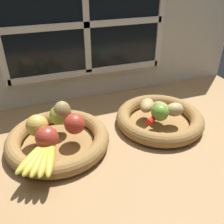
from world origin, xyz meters
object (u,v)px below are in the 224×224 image
Objects in this scene: apple_red_front at (47,138)px; banana_bunch_front at (43,155)px; apple_green_back at (59,115)px; potato_small at (175,110)px; apple_golden_left at (37,126)px; apple_red_right at (75,124)px; pear_brown at (62,113)px; fruit_bowl_right at (159,119)px; lime_near at (160,112)px; chili_pepper at (158,115)px; potato_large at (161,108)px; fruit_bowl_left at (58,140)px; potato_oblong at (147,105)px.

apple_red_front is 0.39× the size of banana_bunch_front.
apple_green_back is (5.48, 11.10, -0.07)cm from apple_red_front.
apple_golden_left is at bearing 174.17° from potato_small.
apple_green_back is at bearing 65.10° from banana_bunch_front.
pear_brown is at bearing 111.20° from apple_red_right.
fruit_bowl_right is at bearing 8.24° from apple_red_front.
lime_near is (39.69, 6.73, 1.58)cm from banana_bunch_front.
apple_green_back is 33.61cm from chili_pepper.
potato_large is (42.49, 10.93, 0.61)cm from banana_bunch_front.
fruit_bowl_left is at bearing 172.98° from lime_near.
apple_green_back is at bearing 63.73° from apple_red_front.
apple_golden_left is at bearing 178.35° from fruit_bowl_right.
apple_golden_left is 38.65cm from potato_oblong.
apple_green_back is (7.51, 4.01, -0.16)cm from apple_golden_left.
apple_green_back is 35.40cm from potato_large.
potato_large reaches higher than banana_bunch_front.
apple_red_right is (9.03, 4.26, -0.05)cm from apple_red_front.
fruit_bowl_right is 4.84× the size of apple_green_back.
apple_red_front is 0.82× the size of potato_oblong.
potato_large is at bearing 2.91° from apple_red_right.
apple_red_right is at bearing 25.25° from apple_red_front.
potato_small reaches higher than fruit_bowl_right.
fruit_bowl_right is 5.27× the size of lime_near.
apple_golden_left is at bearing 178.35° from potato_large.
fruit_bowl_left is 33.53cm from potato_oblong.
apple_golden_left reaches higher than apple_red_right.
apple_red_right is at bearing -62.52° from apple_green_back.
banana_bunch_front is at bearing 160.93° from chili_pepper.
apple_golden_left is at bearing 172.21° from lime_near.
pear_brown is 1.30× the size of potato_small.
fruit_bowl_left is at bearing 59.15° from apple_red_front.
apple_red_front is 44.01cm from potato_small.
lime_near is (32.18, -9.44, -0.27)cm from apple_green_back.
fruit_bowl_left is at bearing 144.84° from chili_pepper.
potato_large reaches higher than fruit_bowl_left.
apple_golden_left is 1.14× the size of lime_near.
lime_near reaches higher than chili_pepper.
apple_green_back is at bearing 69.32° from fruit_bowl_left.
chili_pepper is at bearing -131.25° from potato_large.
banana_bunch_front is (0.00, -12.16, -2.01)cm from apple_golden_left.
pear_brown reaches higher than fruit_bowl_left.
apple_red_right reaches higher than potato_small.
fruit_bowl_left is 34.87cm from chili_pepper.
potato_small reaches higher than fruit_bowl_left.
fruit_bowl_left is 5.49× the size of lime_near.
potato_oblong is at bearing 9.56° from apple_red_right.
potato_oblong reaches higher than banana_bunch_front.
chili_pepper is at bearing -131.25° from fruit_bowl_right.
potato_small is at bearing 3.11° from apple_red_front.
banana_bunch_front is 2.08× the size of potato_oblong.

